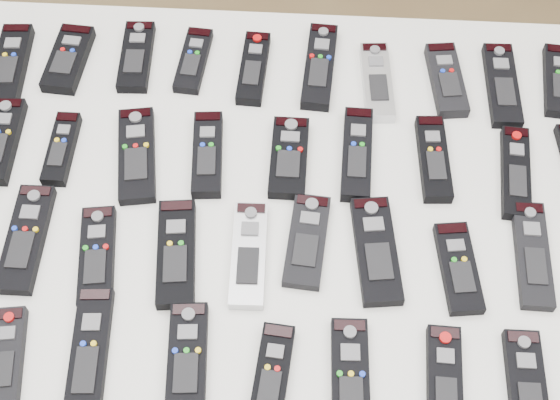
# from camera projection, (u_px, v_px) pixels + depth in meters

# --- Properties ---
(ground) EXTENTS (4.00, 4.00, 0.00)m
(ground) POSITION_uv_depth(u_px,v_px,m) (253.00, 361.00, 1.95)
(ground) COLOR olive
(ground) RESTS_ON ground
(table) EXTENTS (1.25, 0.88, 0.78)m
(table) POSITION_uv_depth(u_px,v_px,m) (280.00, 224.00, 1.32)
(table) COLOR white
(table) RESTS_ON ground
(remote_0) EXTENTS (0.07, 0.18, 0.02)m
(remote_0) POSITION_uv_depth(u_px,v_px,m) (11.00, 64.00, 1.42)
(remote_0) COLOR black
(remote_0) RESTS_ON table
(remote_1) EXTENTS (0.07, 0.16, 0.02)m
(remote_1) POSITION_uv_depth(u_px,v_px,m) (68.00, 59.00, 1.43)
(remote_1) COLOR black
(remote_1) RESTS_ON table
(remote_2) EXTENTS (0.06, 0.16, 0.02)m
(remote_2) POSITION_uv_depth(u_px,v_px,m) (136.00, 57.00, 1.44)
(remote_2) COLOR black
(remote_2) RESTS_ON table
(remote_3) EXTENTS (0.06, 0.15, 0.02)m
(remote_3) POSITION_uv_depth(u_px,v_px,m) (193.00, 60.00, 1.43)
(remote_3) COLOR black
(remote_3) RESTS_ON table
(remote_4) EXTENTS (0.05, 0.16, 0.02)m
(remote_4) POSITION_uv_depth(u_px,v_px,m) (253.00, 68.00, 1.42)
(remote_4) COLOR black
(remote_4) RESTS_ON table
(remote_5) EXTENTS (0.06, 0.19, 0.02)m
(remote_5) POSITION_uv_depth(u_px,v_px,m) (319.00, 66.00, 1.42)
(remote_5) COLOR black
(remote_5) RESTS_ON table
(remote_6) EXTENTS (0.06, 0.17, 0.02)m
(remote_6) POSITION_uv_depth(u_px,v_px,m) (377.00, 82.00, 1.40)
(remote_6) COLOR #B7B7BC
(remote_6) RESTS_ON table
(remote_7) EXTENTS (0.07, 0.16, 0.02)m
(remote_7) POSITION_uv_depth(u_px,v_px,m) (446.00, 80.00, 1.40)
(remote_7) COLOR black
(remote_7) RESTS_ON table
(remote_8) EXTENTS (0.06, 0.18, 0.02)m
(remote_8) POSITION_uv_depth(u_px,v_px,m) (502.00, 85.00, 1.40)
(remote_8) COLOR black
(remote_8) RESTS_ON table
(remote_10) EXTENTS (0.06, 0.17, 0.02)m
(remote_10) POSITION_uv_depth(u_px,v_px,m) (0.00, 141.00, 1.33)
(remote_10) COLOR black
(remote_10) RESTS_ON table
(remote_11) EXTENTS (0.04, 0.14, 0.02)m
(remote_11) POSITION_uv_depth(u_px,v_px,m) (62.00, 149.00, 1.32)
(remote_11) COLOR black
(remote_11) RESTS_ON table
(remote_12) EXTENTS (0.09, 0.19, 0.02)m
(remote_12) POSITION_uv_depth(u_px,v_px,m) (137.00, 155.00, 1.32)
(remote_12) COLOR black
(remote_12) RESTS_ON table
(remote_13) EXTENTS (0.06, 0.17, 0.02)m
(remote_13) POSITION_uv_depth(u_px,v_px,m) (207.00, 154.00, 1.32)
(remote_13) COLOR black
(remote_13) RESTS_ON table
(remote_14) EXTENTS (0.06, 0.16, 0.02)m
(remote_14) POSITION_uv_depth(u_px,v_px,m) (289.00, 158.00, 1.31)
(remote_14) COLOR black
(remote_14) RESTS_ON table
(remote_15) EXTENTS (0.05, 0.18, 0.02)m
(remote_15) POSITION_uv_depth(u_px,v_px,m) (357.00, 154.00, 1.32)
(remote_15) COLOR black
(remote_15) RESTS_ON table
(remote_16) EXTENTS (0.06, 0.17, 0.02)m
(remote_16) POSITION_uv_depth(u_px,v_px,m) (433.00, 159.00, 1.31)
(remote_16) COLOR black
(remote_16) RESTS_ON table
(remote_17) EXTENTS (0.06, 0.18, 0.02)m
(remote_17) POSITION_uv_depth(u_px,v_px,m) (516.00, 173.00, 1.30)
(remote_17) COLOR black
(remote_17) RESTS_ON table
(remote_20) EXTENTS (0.06, 0.19, 0.02)m
(remote_20) POSITION_uv_depth(u_px,v_px,m) (26.00, 239.00, 1.23)
(remote_20) COLOR black
(remote_20) RESTS_ON table
(remote_21) EXTENTS (0.07, 0.18, 0.02)m
(remote_21) POSITION_uv_depth(u_px,v_px,m) (97.00, 256.00, 1.21)
(remote_21) COLOR black
(remote_21) RESTS_ON table
(remote_22) EXTENTS (0.08, 0.19, 0.02)m
(remote_22) POSITION_uv_depth(u_px,v_px,m) (176.00, 253.00, 1.21)
(remote_22) COLOR black
(remote_22) RESTS_ON table
(remote_23) EXTENTS (0.06, 0.18, 0.02)m
(remote_23) POSITION_uv_depth(u_px,v_px,m) (249.00, 254.00, 1.22)
(remote_23) COLOR #B7B7BC
(remote_23) RESTS_ON table
(remote_24) EXTENTS (0.07, 0.17, 0.02)m
(remote_24) POSITION_uv_depth(u_px,v_px,m) (307.00, 241.00, 1.23)
(remote_24) COLOR black
(remote_24) RESTS_ON table
(remote_25) EXTENTS (0.08, 0.19, 0.02)m
(remote_25) POSITION_uv_depth(u_px,v_px,m) (376.00, 250.00, 1.22)
(remote_25) COLOR black
(remote_25) RESTS_ON table
(remote_26) EXTENTS (0.07, 0.16, 0.02)m
(remote_26) POSITION_uv_depth(u_px,v_px,m) (458.00, 268.00, 1.20)
(remote_26) COLOR black
(remote_26) RESTS_ON table
(remote_27) EXTENTS (0.05, 0.18, 0.02)m
(remote_27) POSITION_uv_depth(u_px,v_px,m) (532.00, 255.00, 1.22)
(remote_27) COLOR black
(remote_27) RESTS_ON table
(remote_30) EXTENTS (0.06, 0.16, 0.02)m
(remote_30) POSITION_uv_depth(u_px,v_px,m) (8.00, 358.00, 1.12)
(remote_30) COLOR black
(remote_30) RESTS_ON table
(remote_31) EXTENTS (0.06, 0.21, 0.02)m
(remote_31) POSITION_uv_depth(u_px,v_px,m) (89.00, 354.00, 1.13)
(remote_31) COLOR black
(remote_31) RESTS_ON table
(remote_32) EXTENTS (0.07, 0.17, 0.02)m
(remote_32) POSITION_uv_depth(u_px,v_px,m) (187.00, 360.00, 1.12)
(remote_32) COLOR black
(remote_32) RESTS_ON table
(remote_33) EXTENTS (0.06, 0.16, 0.02)m
(remote_33) POSITION_uv_depth(u_px,v_px,m) (272.00, 377.00, 1.11)
(remote_33) COLOR black
(remote_33) RESTS_ON table
(remote_34) EXTENTS (0.06, 0.19, 0.02)m
(remote_34) POSITION_uv_depth(u_px,v_px,m) (350.00, 384.00, 1.10)
(remote_34) COLOR black
(remote_34) RESTS_ON table
(remote_35) EXTENTS (0.05, 0.17, 0.02)m
(remote_35) POSITION_uv_depth(u_px,v_px,m) (444.00, 384.00, 1.10)
(remote_35) COLOR black
(remote_35) RESTS_ON table
(remote_36) EXTENTS (0.05, 0.17, 0.02)m
(remote_36) POSITION_uv_depth(u_px,v_px,m) (527.00, 389.00, 1.10)
(remote_36) COLOR black
(remote_36) RESTS_ON table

